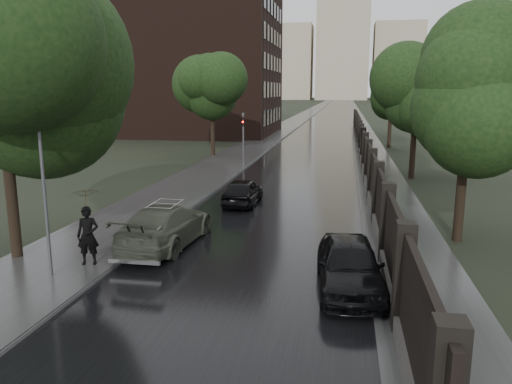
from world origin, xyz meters
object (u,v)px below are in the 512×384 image
(tree_left_far, at_px, (212,95))
(tree_right_a, at_px, (468,110))
(car_right_near, at_px, (350,265))
(pedestrian_umbrella, at_px, (86,204))
(volga_sedan, at_px, (166,225))
(lamp_post, at_px, (45,194))
(hatchback_left, at_px, (243,191))
(traffic_light, at_px, (243,135))
(tree_right_b, at_px, (416,101))
(tree_right_c, at_px, (391,97))

(tree_left_far, height_order, tree_right_a, tree_left_far)
(tree_left_far, distance_m, tree_right_a, 26.91)
(car_right_near, relative_size, pedestrian_umbrella, 1.51)
(volga_sedan, xyz_separation_m, pedestrian_umbrella, (-1.56, -2.80, 1.36))
(volga_sedan, height_order, car_right_near, volga_sedan)
(lamp_post, xyz_separation_m, hatchback_left, (3.60, 11.06, -2.00))
(lamp_post, distance_m, traffic_light, 23.52)
(tree_right_b, height_order, hatchback_left, tree_right_b)
(tree_left_far, height_order, lamp_post, tree_left_far)
(hatchback_left, bearing_deg, pedestrian_umbrella, 73.23)
(tree_left_far, bearing_deg, traffic_light, -53.53)
(tree_right_b, bearing_deg, tree_right_a, -90.00)
(tree_right_a, bearing_deg, pedestrian_umbrella, -156.69)
(car_right_near, bearing_deg, pedestrian_umbrella, 173.06)
(tree_right_a, distance_m, tree_right_c, 32.00)
(tree_right_c, bearing_deg, hatchback_left, -108.72)
(tree_right_b, height_order, tree_right_c, same)
(tree_right_b, distance_m, tree_right_c, 18.00)
(tree_left_far, xyz_separation_m, lamp_post, (2.60, -28.50, -2.57))
(tree_left_far, relative_size, volga_sedan, 1.40)
(tree_right_a, relative_size, pedestrian_umbrella, 2.37)
(tree_right_b, height_order, lamp_post, tree_right_b)
(tree_right_b, relative_size, tree_right_c, 1.00)
(tree_left_far, distance_m, hatchback_left, 19.07)
(tree_right_a, height_order, tree_right_c, same)
(lamp_post, height_order, volga_sedan, lamp_post)
(hatchback_left, bearing_deg, lamp_post, 72.13)
(tree_left_far, xyz_separation_m, pedestrian_umbrella, (3.20, -27.30, -3.12))
(volga_sedan, relative_size, pedestrian_umbrella, 1.79)
(volga_sedan, height_order, hatchback_left, volga_sedan)
(traffic_light, bearing_deg, tree_right_c, 51.82)
(tree_right_c, bearing_deg, pedestrian_umbrella, -108.25)
(traffic_light, xyz_separation_m, pedestrian_umbrella, (-0.50, -22.29, -0.27))
(pedestrian_umbrella, bearing_deg, traffic_light, 76.14)
(volga_sedan, relative_size, hatchback_left, 1.34)
(car_right_near, bearing_deg, traffic_light, 104.15)
(hatchback_left, distance_m, pedestrian_umbrella, 10.40)
(tree_right_b, distance_m, pedestrian_umbrella, 23.06)
(tree_right_b, distance_m, hatchback_left, 13.93)
(hatchback_left, bearing_deg, tree_left_far, -70.27)
(tree_right_c, distance_m, lamp_post, 40.67)
(tree_left_far, height_order, traffic_light, tree_left_far)
(tree_left_far, xyz_separation_m, tree_right_c, (15.50, 10.00, -0.29))
(tree_right_a, relative_size, car_right_near, 1.58)
(traffic_light, xyz_separation_m, hatchback_left, (2.50, -12.44, -1.73))
(lamp_post, relative_size, hatchback_left, 1.30)
(hatchback_left, bearing_deg, tree_right_a, 154.06)
(tree_right_a, relative_size, hatchback_left, 1.79)
(lamp_post, relative_size, car_right_near, 1.15)
(tree_right_c, height_order, volga_sedan, tree_right_c)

